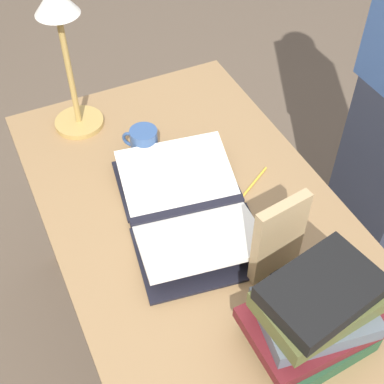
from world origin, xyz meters
name	(u,v)px	position (x,y,z in m)	size (l,w,h in m)	color
ground_plane	(194,340)	(0.00, 0.00, 0.00)	(12.00, 12.00, 0.00)	brown
reading_desk	(195,235)	(0.00, 0.00, 0.62)	(1.23, 0.76, 0.73)	#937047
open_book	(188,209)	(0.00, 0.02, 0.75)	(0.54, 0.39, 0.07)	black
book_stack_tall	(315,313)	(-0.44, -0.07, 0.82)	(0.22, 0.28, 0.21)	#234C2D
book_standing_upright	(278,239)	(-0.25, -0.09, 0.85)	(0.04, 0.14, 0.24)	tan
reading_lamp	(63,38)	(0.48, 0.17, 1.03)	(0.15, 0.15, 0.45)	tan
coffee_mug	(144,143)	(0.26, 0.04, 0.77)	(0.10, 0.09, 0.09)	#335184
pencil	(253,183)	(0.02, -0.19, 0.73)	(0.08, 0.13, 0.01)	gold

